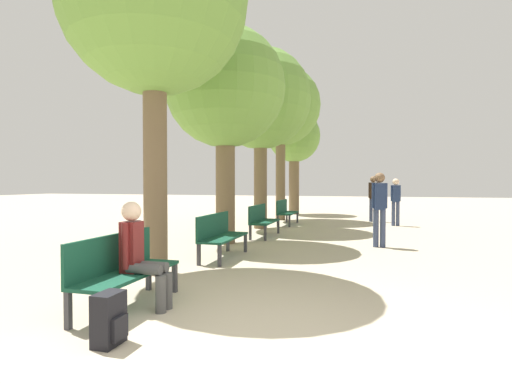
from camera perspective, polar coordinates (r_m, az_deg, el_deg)
ground_plane at (r=3.99m, az=0.39°, el=-20.83°), size 80.00×80.00×0.00m
bench_row_0 at (r=5.14m, az=-18.63°, el=-9.99°), size 0.49×1.64×0.88m
bench_row_1 at (r=8.02m, az=-5.24°, el=-5.84°), size 0.49×1.64×0.88m
bench_row_2 at (r=11.11m, az=0.83°, el=-3.81°), size 0.49×1.64×0.88m
bench_row_3 at (r=14.29m, az=4.21°, el=-2.66°), size 0.49×1.64×0.88m
tree_row_0 at (r=7.43m, az=-14.33°, el=24.70°), size 3.09×3.09×6.05m
tree_row_1 at (r=10.14m, az=-4.43°, el=14.40°), size 2.96×2.96×5.33m
tree_row_2 at (r=13.32m, az=0.64°, el=13.03°), size 3.30×3.30×5.89m
tree_row_3 at (r=16.32m, az=3.53°, el=12.07°), size 3.19×3.19×6.17m
tree_row_4 at (r=19.12m, az=5.46°, el=7.66°), size 2.46×2.46×4.93m
person_seated at (r=5.00m, az=-16.23°, el=-8.27°), size 0.61×0.34×1.28m
backpack at (r=4.10m, az=-20.21°, el=-16.70°), size 0.24×0.30×0.49m
pedestrian_near at (r=9.68m, az=17.23°, el=-1.72°), size 0.35×0.24×1.73m
pedestrian_mid at (r=15.88m, az=16.40°, el=-0.50°), size 0.35×0.26×1.75m
pedestrian_far at (r=14.61m, az=19.33°, el=-0.92°), size 0.33×0.22×1.64m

